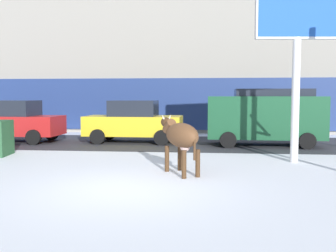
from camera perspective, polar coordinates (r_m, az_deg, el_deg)
name	(u,v)px	position (r m, az deg, el deg)	size (l,w,h in m)	color
ground_plane	(125,189)	(8.48, -6.42, -9.40)	(120.00, 120.00, 0.00)	white
road_strip	(166,143)	(16.61, -0.34, -2.52)	(60.00, 5.60, 0.01)	#333338
building_facade	(178,23)	(24.21, 1.56, 15.09)	(44.00, 6.10, 13.00)	gray
cow_brown	(181,136)	(9.94, 1.90, -1.52)	(1.34, 1.83, 1.54)	brown
billboard	(298,20)	(12.45, 18.81, 14.82)	(2.53, 0.45, 5.56)	silver
car_red_sedan	(13,122)	(18.23, -22.10, 0.63)	(4.24, 2.05, 1.84)	red
car_yellow_sedan	(134,122)	(16.80, -5.15, 0.64)	(4.24, 2.05, 1.84)	gold
car_darkgreen_van	(265,115)	(16.12, 14.33, 1.54)	(4.64, 2.20, 2.32)	#194C2D
pedestrian_near_billboard	(3,118)	(21.96, -23.43, 1.12)	(0.36, 0.24, 1.73)	#282833
pedestrian_by_cars	(269,120)	(19.42, 14.80, 0.94)	(0.36, 0.24, 1.73)	#282833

